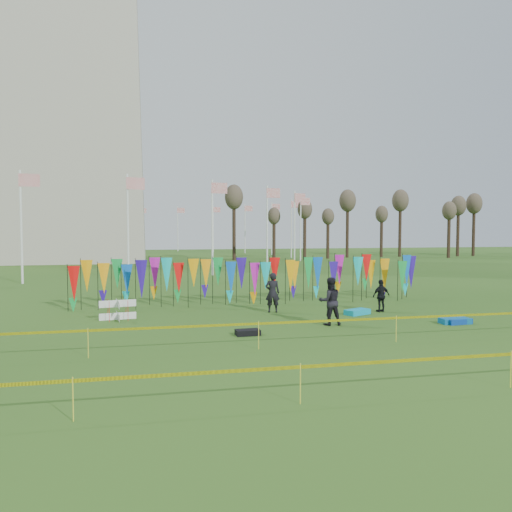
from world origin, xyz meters
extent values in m
plane|color=#264C15|center=(0.00, 0.00, 0.00)|extent=(160.00, 160.00, 0.00)
cylinder|color=white|center=(14.00, 48.00, 4.00)|extent=(0.16, 0.16, 8.00)
plane|color=#B21316|center=(14.60, 48.00, 7.30)|extent=(1.40, 0.00, 1.40)
cylinder|color=white|center=(13.05, 55.25, 4.00)|extent=(0.16, 0.16, 8.00)
plane|color=#B21316|center=(13.65, 55.25, 7.30)|extent=(1.40, 0.00, 1.40)
cylinder|color=white|center=(10.25, 62.00, 4.00)|extent=(0.16, 0.16, 8.00)
plane|color=#B21316|center=(10.85, 62.00, 7.30)|extent=(1.40, 0.00, 1.40)
cylinder|color=white|center=(5.80, 67.80, 4.00)|extent=(0.16, 0.16, 8.00)
plane|color=#B21316|center=(6.40, 67.80, 7.30)|extent=(1.40, 0.00, 1.40)
cylinder|color=white|center=(0.00, 72.25, 4.00)|extent=(0.16, 0.16, 8.00)
plane|color=#B21316|center=(0.60, 72.25, 7.30)|extent=(1.40, 0.00, 1.40)
cylinder|color=white|center=(-6.75, 75.05, 4.00)|extent=(0.16, 0.16, 8.00)
plane|color=#B21316|center=(-6.15, 75.05, 7.30)|extent=(1.40, 0.00, 1.40)
cylinder|color=white|center=(-14.00, 76.00, 4.00)|extent=(0.16, 0.16, 8.00)
plane|color=#B21316|center=(-13.40, 76.00, 7.30)|extent=(1.40, 0.00, 1.40)
cylinder|color=white|center=(-21.25, 75.05, 4.00)|extent=(0.16, 0.16, 8.00)
plane|color=#B21316|center=(-20.65, 75.05, 7.30)|extent=(1.40, 0.00, 1.40)
cylinder|color=white|center=(-28.00, 72.25, 4.00)|extent=(0.16, 0.16, 8.00)
plane|color=#B21316|center=(-27.40, 72.25, 7.30)|extent=(1.40, 0.00, 1.40)
cylinder|color=white|center=(-14.00, 20.00, 4.00)|extent=(0.16, 0.16, 8.00)
plane|color=#B21316|center=(-13.40, 20.00, 7.30)|extent=(1.40, 0.00, 1.40)
cylinder|color=white|center=(-6.75, 20.95, 4.00)|extent=(0.16, 0.16, 8.00)
plane|color=#B21316|center=(-6.15, 20.95, 7.30)|extent=(1.40, 0.00, 1.40)
cylinder|color=white|center=(0.00, 23.75, 4.00)|extent=(0.16, 0.16, 8.00)
plane|color=#B21316|center=(0.60, 23.75, 7.30)|extent=(1.40, 0.00, 1.40)
cylinder|color=white|center=(5.80, 28.20, 4.00)|extent=(0.16, 0.16, 8.00)
plane|color=#B21316|center=(6.40, 28.20, 7.30)|extent=(1.40, 0.00, 1.40)
cylinder|color=white|center=(10.25, 34.00, 4.00)|extent=(0.16, 0.16, 8.00)
plane|color=#B21316|center=(10.85, 34.00, 7.30)|extent=(1.40, 0.00, 1.40)
cylinder|color=white|center=(13.05, 40.75, 4.00)|extent=(0.16, 0.16, 8.00)
plane|color=#B21316|center=(13.65, 40.75, 7.30)|extent=(1.40, 0.00, 1.40)
cylinder|color=black|center=(-9.00, 7.14, 1.16)|extent=(0.03, 0.03, 2.33)
cone|color=red|center=(-8.72, 7.14, 1.45)|extent=(0.64, 0.64, 1.60)
cylinder|color=black|center=(-8.38, 7.14, 1.16)|extent=(0.03, 0.03, 2.33)
cone|color=#F39E07|center=(-8.10, 7.14, 1.45)|extent=(0.64, 0.64, 1.60)
cylinder|color=black|center=(-7.76, 7.14, 1.16)|extent=(0.03, 0.03, 2.33)
cone|color=#FF9E0D|center=(-7.48, 7.14, 1.45)|extent=(0.64, 0.64, 1.60)
cylinder|color=black|center=(-7.14, 7.14, 1.16)|extent=(0.03, 0.03, 2.33)
cone|color=green|center=(-6.86, 7.14, 1.45)|extent=(0.64, 0.64, 1.60)
cylinder|color=black|center=(-6.52, 7.14, 1.16)|extent=(0.03, 0.03, 2.33)
cone|color=blue|center=(-6.24, 7.14, 1.45)|extent=(0.64, 0.64, 1.60)
cylinder|color=black|center=(-5.90, 7.14, 1.16)|extent=(0.03, 0.03, 2.33)
cone|color=#2D1199|center=(-5.62, 7.14, 1.45)|extent=(0.64, 0.64, 1.60)
cylinder|color=black|center=(-5.28, 7.14, 1.16)|extent=(0.03, 0.03, 2.33)
cone|color=#CE16B0|center=(-5.00, 7.14, 1.45)|extent=(0.64, 0.64, 1.60)
cylinder|color=black|center=(-4.66, 7.14, 1.16)|extent=(0.03, 0.03, 2.33)
cone|color=#0DC2C7|center=(-4.38, 7.14, 1.45)|extent=(0.64, 0.64, 1.60)
cylinder|color=black|center=(-4.03, 7.14, 1.16)|extent=(0.03, 0.03, 2.33)
cone|color=red|center=(-3.75, 7.14, 1.45)|extent=(0.64, 0.64, 1.60)
cylinder|color=black|center=(-3.41, 7.14, 1.16)|extent=(0.03, 0.03, 2.33)
cone|color=#F39E07|center=(-3.13, 7.14, 1.45)|extent=(0.64, 0.64, 1.60)
cylinder|color=black|center=(-2.79, 7.14, 1.16)|extent=(0.03, 0.03, 2.33)
cone|color=#FF9E0D|center=(-2.51, 7.14, 1.45)|extent=(0.64, 0.64, 1.60)
cylinder|color=black|center=(-2.17, 7.14, 1.16)|extent=(0.03, 0.03, 2.33)
cone|color=green|center=(-1.89, 7.14, 1.45)|extent=(0.64, 0.64, 1.60)
cylinder|color=black|center=(-1.55, 7.14, 1.16)|extent=(0.03, 0.03, 2.33)
cone|color=blue|center=(-1.27, 7.14, 1.45)|extent=(0.64, 0.64, 1.60)
cylinder|color=black|center=(-0.93, 7.14, 1.16)|extent=(0.03, 0.03, 2.33)
cone|color=#2D1199|center=(-0.65, 7.14, 1.45)|extent=(0.64, 0.64, 1.60)
cylinder|color=black|center=(-0.31, 7.14, 1.16)|extent=(0.03, 0.03, 2.33)
cone|color=#CE16B0|center=(-0.03, 7.14, 1.45)|extent=(0.64, 0.64, 1.60)
cylinder|color=black|center=(0.31, 7.14, 1.16)|extent=(0.03, 0.03, 2.33)
cone|color=#0DC2C7|center=(0.59, 7.14, 1.45)|extent=(0.64, 0.64, 1.60)
cylinder|color=black|center=(0.93, 7.14, 1.16)|extent=(0.03, 0.03, 2.33)
cone|color=red|center=(1.21, 7.14, 1.45)|extent=(0.64, 0.64, 1.60)
cylinder|color=black|center=(1.55, 7.14, 1.16)|extent=(0.03, 0.03, 2.33)
cone|color=#F39E07|center=(1.83, 7.14, 1.45)|extent=(0.64, 0.64, 1.60)
cylinder|color=black|center=(2.17, 7.14, 1.16)|extent=(0.03, 0.03, 2.33)
cone|color=#FF9E0D|center=(2.45, 7.14, 1.45)|extent=(0.64, 0.64, 1.60)
cylinder|color=black|center=(2.79, 7.14, 1.16)|extent=(0.03, 0.03, 2.33)
cone|color=green|center=(3.07, 7.14, 1.45)|extent=(0.64, 0.64, 1.60)
cylinder|color=black|center=(3.41, 7.14, 1.16)|extent=(0.03, 0.03, 2.33)
cone|color=blue|center=(3.69, 7.14, 1.45)|extent=(0.64, 0.64, 1.60)
cylinder|color=black|center=(4.03, 7.14, 1.16)|extent=(0.03, 0.03, 2.33)
cone|color=#2D1199|center=(4.31, 7.14, 1.45)|extent=(0.64, 0.64, 1.60)
cylinder|color=black|center=(4.66, 7.14, 1.16)|extent=(0.03, 0.03, 2.33)
cone|color=#CE16B0|center=(4.94, 7.14, 1.45)|extent=(0.64, 0.64, 1.60)
cylinder|color=black|center=(5.28, 7.14, 1.16)|extent=(0.03, 0.03, 2.33)
cone|color=#0DC2C7|center=(5.56, 7.14, 1.45)|extent=(0.64, 0.64, 1.60)
cylinder|color=black|center=(5.90, 7.14, 1.16)|extent=(0.03, 0.03, 2.33)
cone|color=red|center=(6.18, 7.14, 1.45)|extent=(0.64, 0.64, 1.60)
cylinder|color=black|center=(6.52, 7.14, 1.16)|extent=(0.03, 0.03, 2.33)
cone|color=#F39E07|center=(6.80, 7.14, 1.45)|extent=(0.64, 0.64, 1.60)
cylinder|color=black|center=(7.14, 7.14, 1.16)|extent=(0.03, 0.03, 2.33)
cone|color=#FF9E0D|center=(7.42, 7.14, 1.45)|extent=(0.64, 0.64, 1.60)
cylinder|color=black|center=(7.76, 7.14, 1.16)|extent=(0.03, 0.03, 2.33)
cone|color=green|center=(8.04, 7.14, 1.45)|extent=(0.64, 0.64, 1.60)
cylinder|color=black|center=(8.38, 7.14, 1.16)|extent=(0.03, 0.03, 2.33)
cone|color=blue|center=(8.66, 7.14, 1.45)|extent=(0.64, 0.64, 1.60)
cylinder|color=black|center=(9.00, 7.14, 1.16)|extent=(0.03, 0.03, 2.33)
cone|color=#2D1199|center=(9.28, 7.14, 1.45)|extent=(0.64, 0.64, 1.60)
cube|color=#FEFA05|center=(0.00, -2.47, 0.82)|extent=(26.00, 0.01, 0.08)
cylinder|color=yellow|center=(-7.00, -2.47, 0.45)|extent=(0.02, 0.02, 0.90)
cylinder|color=yellow|center=(-2.00, -2.47, 0.45)|extent=(0.02, 0.02, 0.90)
cylinder|color=yellow|center=(3.00, -2.47, 0.45)|extent=(0.02, 0.02, 0.90)
cube|color=#FEFA05|center=(0.00, -7.56, 0.82)|extent=(26.00, 0.01, 0.08)
cylinder|color=yellow|center=(-7.00, -7.56, 0.45)|extent=(0.02, 0.02, 0.90)
cylinder|color=yellow|center=(-2.00, -7.56, 0.45)|extent=(0.02, 0.02, 0.90)
cylinder|color=yellow|center=(3.00, -7.56, 0.45)|extent=(0.02, 0.02, 0.90)
cylinder|color=#3B271D|center=(6.00, 44.00, 3.20)|extent=(0.44, 0.44, 6.40)
ellipsoid|color=brown|center=(6.00, 44.00, 6.56)|extent=(1.92, 1.92, 2.56)
cylinder|color=#3B271D|center=(10.00, 44.00, 3.20)|extent=(0.44, 0.44, 6.40)
ellipsoid|color=brown|center=(10.00, 44.00, 6.56)|extent=(1.92, 1.92, 2.56)
cylinder|color=#3B271D|center=(14.00, 44.00, 3.20)|extent=(0.44, 0.44, 6.40)
ellipsoid|color=brown|center=(14.00, 44.00, 6.56)|extent=(1.92, 1.92, 2.56)
cylinder|color=#3B271D|center=(18.00, 44.00, 3.20)|extent=(0.44, 0.44, 6.40)
ellipsoid|color=brown|center=(18.00, 44.00, 6.56)|extent=(1.92, 1.92, 2.56)
cylinder|color=#3B271D|center=(22.00, 44.00, 3.20)|extent=(0.44, 0.44, 6.40)
ellipsoid|color=brown|center=(22.00, 44.00, 6.56)|extent=(1.92, 1.92, 2.56)
cylinder|color=#3B271D|center=(26.00, 44.00, 3.20)|extent=(0.44, 0.44, 6.40)
ellipsoid|color=brown|center=(26.00, 44.00, 6.56)|extent=(1.92, 1.92, 2.56)
cylinder|color=#3B271D|center=(30.00, 44.00, 3.20)|extent=(0.44, 0.44, 6.40)
ellipsoid|color=brown|center=(30.00, 44.00, 6.56)|extent=(1.92, 1.92, 2.56)
cylinder|color=#3B271D|center=(34.00, 44.00, 3.20)|extent=(0.44, 0.44, 6.40)
ellipsoid|color=brown|center=(34.00, 44.00, 6.56)|extent=(1.92, 1.92, 2.56)
cylinder|color=#3B271D|center=(38.00, 44.00, 3.20)|extent=(0.44, 0.44, 6.40)
ellipsoid|color=brown|center=(38.00, 44.00, 6.56)|extent=(1.92, 1.92, 2.56)
cylinder|color=#3B271D|center=(42.00, 44.00, 3.20)|extent=(0.44, 0.44, 6.40)
ellipsoid|color=brown|center=(42.00, 44.00, 6.56)|extent=(1.92, 1.92, 2.56)
cylinder|color=red|center=(-6.96, 3.44, 0.43)|extent=(0.02, 0.02, 0.86)
cylinder|color=red|center=(-6.21, 3.44, 0.43)|extent=(0.02, 0.02, 0.86)
cylinder|color=red|center=(-6.96, 4.20, 0.43)|extent=(0.02, 0.02, 0.86)
cylinder|color=red|center=(-6.21, 4.20, 0.43)|extent=(0.02, 0.02, 0.86)
imported|color=black|center=(0.28, 4.34, 0.92)|extent=(0.74, 0.59, 1.84)
imported|color=black|center=(1.77, 0.87, 0.96)|extent=(0.96, 0.62, 1.92)
imported|color=black|center=(5.24, 3.38, 0.75)|extent=(0.95, 0.63, 1.51)
cube|color=#0DA8D1|center=(3.87, 2.95, 0.12)|extent=(1.31, 1.03, 0.23)
cube|color=#0A3DAC|center=(6.93, 0.02, 0.11)|extent=(1.12, 0.67, 0.22)
cube|color=black|center=(-1.82, -0.32, 0.10)|extent=(0.89, 0.54, 0.20)
cube|color=#0B64A7|center=(6.85, 0.07, 0.11)|extent=(1.21, 0.63, 0.23)
camera|label=1|loc=(-5.33, -17.83, 3.80)|focal=35.00mm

